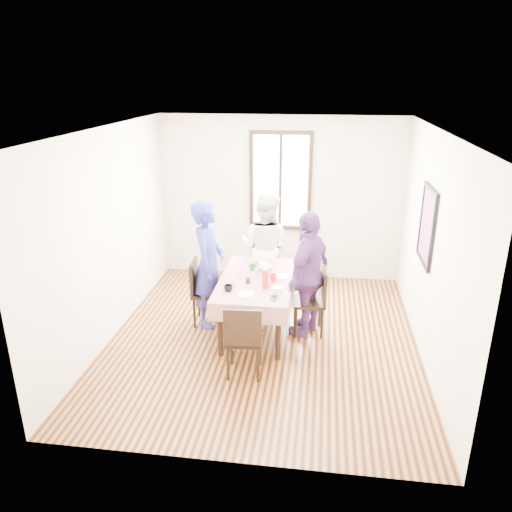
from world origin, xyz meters
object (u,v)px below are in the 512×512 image
(chair_far, at_px, (266,271))
(chair_left, at_px, (208,293))
(chair_right, at_px, (309,301))
(person_left, at_px, (208,264))
(dining_table, at_px, (257,305))
(person_far, at_px, (266,248))
(chair_near, at_px, (244,338))
(person_right, at_px, (308,274))

(chair_far, bearing_deg, chair_left, 43.45)
(chair_right, height_order, person_left, person_left)
(chair_right, bearing_deg, chair_left, 80.64)
(dining_table, xyz_separation_m, person_far, (0.00, 1.01, 0.46))
(chair_left, bearing_deg, person_far, 137.73)
(dining_table, distance_m, chair_near, 1.03)
(chair_near, xyz_separation_m, person_far, (0.00, 2.04, 0.38))
(chair_left, relative_size, chair_near, 1.00)
(person_left, relative_size, person_right, 1.03)
(chair_right, bearing_deg, chair_near, 141.62)
(person_left, bearing_deg, chair_right, -91.07)
(chair_far, xyz_separation_m, chair_near, (0.00, -2.06, 0.00))
(chair_left, xyz_separation_m, person_left, (0.02, 0.00, 0.42))
(dining_table, xyz_separation_m, chair_left, (-0.70, 0.14, 0.08))
(person_far, bearing_deg, chair_near, 109.33)
(chair_right, bearing_deg, person_far, 30.29)
(chair_far, distance_m, person_left, 1.19)
(chair_left, relative_size, chair_far, 1.00)
(chair_near, bearing_deg, person_far, 86.46)
(dining_table, bearing_deg, chair_right, 3.85)
(chair_left, distance_m, chair_near, 1.36)
(chair_right, xyz_separation_m, person_right, (-0.02, 0.00, 0.39))
(chair_left, height_order, person_right, person_right)
(dining_table, bearing_deg, chair_near, -90.00)
(person_left, bearing_deg, dining_table, -98.88)
(chair_far, bearing_deg, person_right, 116.03)
(chair_right, bearing_deg, person_right, 84.49)
(chair_right, distance_m, person_left, 1.44)
(chair_near, bearing_deg, chair_right, 53.60)
(person_far, bearing_deg, chair_far, -70.67)
(chair_far, distance_m, person_right, 1.26)
(chair_far, xyz_separation_m, person_right, (0.68, -0.98, 0.39))
(person_far, relative_size, person_right, 0.99)
(chair_far, xyz_separation_m, person_far, (0.00, -0.02, 0.38))
(chair_left, distance_m, person_right, 1.43)
(chair_near, height_order, person_left, person_left)
(chair_right, height_order, person_right, person_right)
(chair_left, xyz_separation_m, person_far, (0.70, 0.87, 0.38))
(chair_right, xyz_separation_m, chair_far, (-0.70, 0.98, 0.00))
(chair_right, bearing_deg, chair_far, 29.77)
(chair_right, xyz_separation_m, person_far, (-0.70, 0.96, 0.38))
(dining_table, relative_size, chair_far, 1.65)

